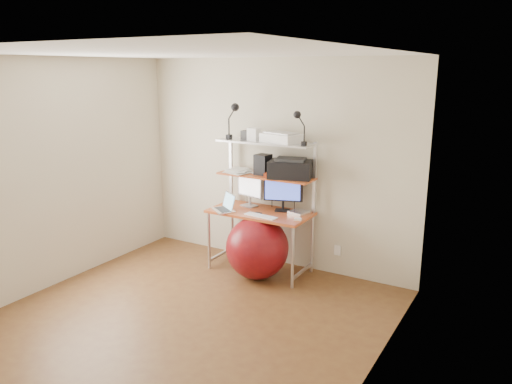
# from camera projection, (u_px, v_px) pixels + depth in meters

# --- Properties ---
(room) EXTENTS (3.60, 3.60, 3.60)m
(room) POSITION_uv_depth(u_px,v_px,m) (182.00, 195.00, 4.53)
(room) COLOR brown
(room) RESTS_ON ground
(computer_desk) EXTENTS (1.20, 0.60, 1.57)m
(computer_desk) POSITION_uv_depth(u_px,v_px,m) (263.00, 192.00, 5.86)
(computer_desk) COLOR #BC5224
(computer_desk) RESTS_ON ground
(desktop) EXTENTS (1.20, 0.60, 0.00)m
(desktop) POSITION_uv_depth(u_px,v_px,m) (260.00, 211.00, 5.86)
(desktop) COLOR #BC5224
(desktop) RESTS_ON computer_desk
(mid_shelf) EXTENTS (1.18, 0.34, 0.00)m
(mid_shelf) POSITION_uv_depth(u_px,v_px,m) (266.00, 175.00, 5.87)
(mid_shelf) COLOR #BC5224
(mid_shelf) RESTS_ON computer_desk
(top_shelf) EXTENTS (1.18, 0.34, 0.00)m
(top_shelf) POSITION_uv_depth(u_px,v_px,m) (266.00, 141.00, 5.77)
(top_shelf) COLOR silver
(top_shelf) RESTS_ON computer_desk
(floor) EXTENTS (3.60, 3.60, 0.00)m
(floor) POSITION_uv_depth(u_px,v_px,m) (186.00, 320.00, 4.83)
(floor) COLOR brown
(floor) RESTS_ON ground
(wall_outlet) EXTENTS (0.08, 0.01, 0.12)m
(wall_outlet) POSITION_uv_depth(u_px,v_px,m) (337.00, 250.00, 5.84)
(wall_outlet) COLOR white
(wall_outlet) RESTS_ON room
(monitor_silver) EXTENTS (0.40, 0.18, 0.45)m
(monitor_silver) POSITION_uv_depth(u_px,v_px,m) (250.00, 187.00, 6.03)
(monitor_silver) COLOR #B2B1B6
(monitor_silver) RESTS_ON desktop
(monitor_black) EXTENTS (0.44, 0.20, 0.46)m
(monitor_black) POSITION_uv_depth(u_px,v_px,m) (283.00, 192.00, 5.83)
(monitor_black) COLOR black
(monitor_black) RESTS_ON desktop
(laptop) EXTENTS (0.38, 0.37, 0.26)m
(laptop) POSITION_uv_depth(u_px,v_px,m) (226.00, 207.00, 5.89)
(laptop) COLOR silver
(laptop) RESTS_ON desktop
(keyboard) EXTENTS (0.41, 0.16, 0.01)m
(keyboard) POSITION_uv_depth(u_px,v_px,m) (261.00, 216.00, 5.65)
(keyboard) COLOR white
(keyboard) RESTS_ON desktop
(mouse) EXTENTS (0.09, 0.07, 0.02)m
(mouse) POSITION_uv_depth(u_px,v_px,m) (298.00, 219.00, 5.51)
(mouse) COLOR white
(mouse) RESTS_ON desktop
(mac_mini) EXTENTS (0.23, 0.23, 0.04)m
(mac_mini) POSITION_uv_depth(u_px,v_px,m) (299.00, 212.00, 5.75)
(mac_mini) COLOR silver
(mac_mini) RESTS_ON desktop
(phone) EXTENTS (0.08, 0.14, 0.01)m
(phone) POSITION_uv_depth(u_px,v_px,m) (256.00, 214.00, 5.72)
(phone) COLOR black
(phone) RESTS_ON desktop
(printer) EXTENTS (0.55, 0.44, 0.23)m
(printer) POSITION_uv_depth(u_px,v_px,m) (291.00, 169.00, 5.70)
(printer) COLOR black
(printer) RESTS_ON mid_shelf
(nas_cube) EXTENTS (0.18, 0.18, 0.24)m
(nas_cube) POSITION_uv_depth(u_px,v_px,m) (263.00, 165.00, 5.87)
(nas_cube) COLOR black
(nas_cube) RESTS_ON mid_shelf
(red_box) EXTENTS (0.19, 0.16, 0.05)m
(red_box) POSITION_uv_depth(u_px,v_px,m) (271.00, 175.00, 5.77)
(red_box) COLOR #C0411E
(red_box) RESTS_ON mid_shelf
(scanner) EXTENTS (0.49, 0.38, 0.11)m
(scanner) POSITION_uv_depth(u_px,v_px,m) (281.00, 137.00, 5.69)
(scanner) COLOR white
(scanner) RESTS_ON top_shelf
(box_white) EXTENTS (0.13, 0.11, 0.15)m
(box_white) POSITION_uv_depth(u_px,v_px,m) (254.00, 134.00, 5.82)
(box_white) COLOR white
(box_white) RESTS_ON top_shelf
(box_grey) EXTENTS (0.12, 0.12, 0.11)m
(box_grey) POSITION_uv_depth(u_px,v_px,m) (247.00, 135.00, 5.90)
(box_grey) COLOR #2B2C2E
(box_grey) RESTS_ON top_shelf
(clip_lamp_left) EXTENTS (0.17, 0.09, 0.43)m
(clip_lamp_left) POSITION_uv_depth(u_px,v_px,m) (234.00, 113.00, 5.84)
(clip_lamp_left) COLOR black
(clip_lamp_left) RESTS_ON top_shelf
(clip_lamp_right) EXTENTS (0.15, 0.08, 0.37)m
(clip_lamp_right) POSITION_uv_depth(u_px,v_px,m) (299.00, 120.00, 5.41)
(clip_lamp_right) COLOR black
(clip_lamp_right) RESTS_ON top_shelf
(exercise_ball) EXTENTS (0.73, 0.73, 0.73)m
(exercise_ball) POSITION_uv_depth(u_px,v_px,m) (257.00, 248.00, 5.74)
(exercise_ball) COLOR maroon
(exercise_ball) RESTS_ON floor
(paper_stack) EXTENTS (0.41, 0.40, 0.03)m
(paper_stack) POSITION_uv_depth(u_px,v_px,m) (238.00, 171.00, 6.05)
(paper_stack) COLOR white
(paper_stack) RESTS_ON mid_shelf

